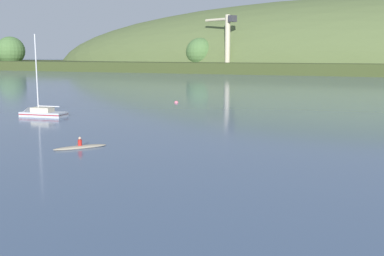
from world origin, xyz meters
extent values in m
cube|color=#35401E|center=(-18.98, 199.19, 2.13)|extent=(412.33, 81.35, 4.25)
ellipsoid|color=#4C5B33|center=(-10.53, 224.17, 0.00)|extent=(330.86, 98.68, 66.23)
sphere|color=#476B38|center=(-180.71, 182.52, 9.56)|extent=(15.16, 15.16, 15.16)
sphere|color=#476B38|center=(-70.12, 185.81, 8.61)|extent=(12.44, 12.44, 12.44)
cube|color=#4C4C51|center=(-54.76, 179.80, 1.00)|extent=(6.21, 6.21, 2.00)
cylinder|color=#BCB293|center=(-54.76, 179.80, 12.85)|extent=(2.17, 2.17, 21.69)
cylinder|color=#BCB293|center=(-60.04, 181.92, 21.96)|extent=(13.65, 6.40, 1.19)
cube|color=#333338|center=(-52.38, 178.85, 21.96)|extent=(3.24, 3.67, 2.60)
cube|color=#ADB2BC|center=(-22.42, 38.75, 0.05)|extent=(5.74, 3.01, 1.03)
cone|color=#ADB2BC|center=(-25.11, 38.30, 0.05)|extent=(1.69, 2.23, 2.03)
cube|color=maroon|center=(-22.42, 38.75, 0.31)|extent=(5.74, 3.03, 0.11)
cube|color=#BCB299|center=(-22.55, 38.73, 0.84)|extent=(2.66, 1.83, 0.55)
cylinder|color=silver|center=(-23.09, 38.64, 5.16)|extent=(0.15, 0.15, 9.19)
cylinder|color=silver|center=(-21.68, 38.88, 1.26)|extent=(2.85, 0.60, 0.12)
ellipsoid|color=gray|center=(-5.90, 25.27, 0.07)|extent=(3.14, 4.03, 0.30)
cylinder|color=#B21E19|center=(-5.90, 25.27, 0.41)|extent=(0.44, 0.44, 0.55)
sphere|color=tan|center=(-5.90, 25.27, 0.80)|extent=(0.22, 0.22, 0.22)
cylinder|color=olive|center=(-6.28, 25.41, 0.33)|extent=(1.05, 0.74, 0.89)
sphere|color=#E06675|center=(-15.76, 60.32, 0.00)|extent=(0.60, 0.60, 0.60)
cylinder|color=black|center=(-15.76, 60.32, 0.34)|extent=(0.04, 0.04, 0.08)
camera|label=1|loc=(18.06, -3.69, 7.32)|focal=43.87mm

